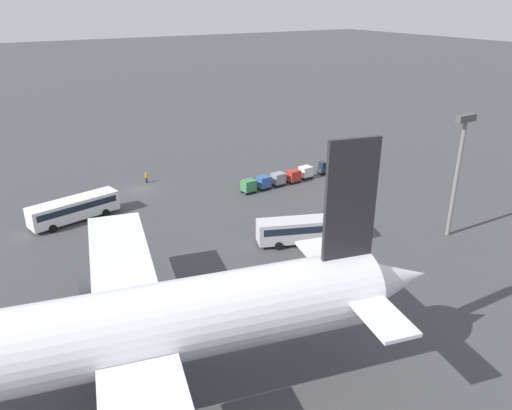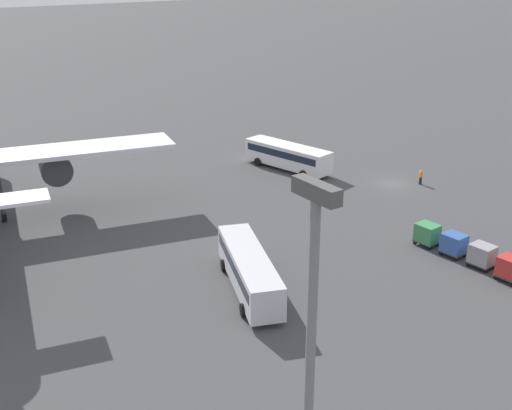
# 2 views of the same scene
# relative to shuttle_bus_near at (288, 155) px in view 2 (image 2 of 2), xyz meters

# --- Properties ---
(ground_plane) EXTENTS (600.00, 600.00, 0.00)m
(ground_plane) POSITION_rel_shuttle_bus_near_xyz_m (-11.13, -6.69, -1.85)
(ground_plane) COLOR #424244
(shuttle_bus_near) EXTENTS (12.10, 5.27, 3.06)m
(shuttle_bus_near) POSITION_rel_shuttle_bus_near_xyz_m (0.00, 0.00, 0.00)
(shuttle_bus_near) COLOR white
(shuttle_bus_near) RESTS_ON ground
(shuttle_bus_far) EXTENTS (12.18, 6.73, 3.11)m
(shuttle_bus_far) POSITION_rel_shuttle_bus_near_xyz_m (-22.64, 21.02, 0.02)
(shuttle_bus_far) COLOR silver
(shuttle_bus_far) RESTS_ON ground
(worker_person) EXTENTS (0.38, 0.38, 1.74)m
(worker_person) POSITION_rel_shuttle_bus_near_xyz_m (-13.12, -9.20, -0.98)
(worker_person) COLOR #1E1E2D
(worker_person) RESTS_ON ground
(cargo_cart_red) EXTENTS (2.12, 1.83, 2.06)m
(cargo_cart_red) POSITION_rel_shuttle_bus_near_xyz_m (-33.36, 2.86, -0.65)
(cargo_cart_red) COLOR #38383D
(cargo_cart_red) RESTS_ON ground
(cargo_cart_grey) EXTENTS (2.12, 1.83, 2.06)m
(cargo_cart_grey) POSITION_rel_shuttle_bus_near_xyz_m (-30.54, 2.76, -0.65)
(cargo_cart_grey) COLOR #38383D
(cargo_cart_grey) RESTS_ON ground
(cargo_cart_blue) EXTENTS (2.12, 1.83, 2.06)m
(cargo_cart_blue) POSITION_rel_shuttle_bus_near_xyz_m (-27.72, 2.92, -0.65)
(cargo_cart_blue) COLOR #38383D
(cargo_cart_blue) RESTS_ON ground
(cargo_cart_green) EXTENTS (2.12, 1.83, 2.06)m
(cargo_cart_green) POSITION_rel_shuttle_bus_near_xyz_m (-24.90, 3.13, -0.65)
(cargo_cart_green) COLOR #38383D
(cargo_cart_green) RESTS_ON ground
(light_pole) EXTENTS (2.80, 0.70, 15.20)m
(light_pole) POSITION_rel_shuttle_bus_near_xyz_m (-39.09, 28.44, 7.66)
(light_pole) COLOR slate
(light_pole) RESTS_ON ground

